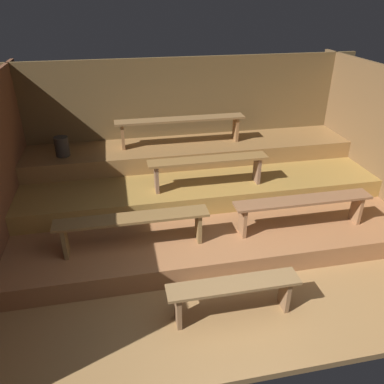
{
  "coord_description": "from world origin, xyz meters",
  "views": [
    {
      "loc": [
        -1.23,
        -2.6,
        3.27
      ],
      "look_at": [
        -0.25,
        2.24,
        0.63
      ],
      "focal_mm": 35.6,
      "sensor_mm": 36.0,
      "label": 1
    }
  ],
  "objects_px": {
    "bench_lower_right": "(303,205)",
    "bench_floor_center": "(233,291)",
    "bench_middle_center": "(208,165)",
    "bench_lower_left": "(133,223)",
    "bench_upper_center": "(181,123)",
    "pail_upper": "(62,146)"
  },
  "relations": [
    {
      "from": "bench_lower_right",
      "to": "bench_floor_center",
      "type": "bearing_deg",
      "value": -139.72
    },
    {
      "from": "bench_lower_right",
      "to": "bench_middle_center",
      "type": "bearing_deg",
      "value": 139.05
    },
    {
      "from": "bench_lower_left",
      "to": "bench_lower_right",
      "type": "height_order",
      "value": "same"
    },
    {
      "from": "bench_lower_right",
      "to": "bench_upper_center",
      "type": "distance_m",
      "value": 2.55
    },
    {
      "from": "bench_upper_center",
      "to": "pail_upper",
      "type": "distance_m",
      "value": 2.0
    },
    {
      "from": "bench_floor_center",
      "to": "bench_lower_right",
      "type": "bearing_deg",
      "value": 40.28
    },
    {
      "from": "bench_middle_center",
      "to": "bench_upper_center",
      "type": "height_order",
      "value": "bench_upper_center"
    },
    {
      "from": "bench_lower_right",
      "to": "bench_upper_center",
      "type": "bearing_deg",
      "value": 122.32
    },
    {
      "from": "bench_floor_center",
      "to": "bench_middle_center",
      "type": "xyz_separation_m",
      "value": [
        0.21,
        2.08,
        0.59
      ]
    },
    {
      "from": "bench_lower_right",
      "to": "bench_upper_center",
      "type": "height_order",
      "value": "bench_upper_center"
    },
    {
      "from": "bench_floor_center",
      "to": "bench_lower_left",
      "type": "relative_size",
      "value": 0.76
    },
    {
      "from": "bench_floor_center",
      "to": "pail_upper",
      "type": "xyz_separation_m",
      "value": [
        -1.99,
        3.07,
        0.67
      ]
    },
    {
      "from": "bench_floor_center",
      "to": "bench_upper_center",
      "type": "relative_size",
      "value": 0.66
    },
    {
      "from": "bench_lower_left",
      "to": "pail_upper",
      "type": "bearing_deg",
      "value": 116.91
    },
    {
      "from": "bench_floor_center",
      "to": "bench_middle_center",
      "type": "distance_m",
      "value": 2.17
    },
    {
      "from": "bench_upper_center",
      "to": "pail_upper",
      "type": "relative_size",
      "value": 7.03
    },
    {
      "from": "bench_lower_right",
      "to": "bench_lower_left",
      "type": "bearing_deg",
      "value": 180.0
    },
    {
      "from": "bench_lower_left",
      "to": "pail_upper",
      "type": "height_order",
      "value": "pail_upper"
    },
    {
      "from": "bench_floor_center",
      "to": "bench_lower_left",
      "type": "distance_m",
      "value": 1.53
    },
    {
      "from": "bench_lower_left",
      "to": "pail_upper",
      "type": "distance_m",
      "value": 2.22
    },
    {
      "from": "bench_lower_left",
      "to": "bench_middle_center",
      "type": "xyz_separation_m",
      "value": [
        1.21,
        0.96,
        0.29
      ]
    },
    {
      "from": "bench_middle_center",
      "to": "pail_upper",
      "type": "height_order",
      "value": "pail_upper"
    }
  ]
}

